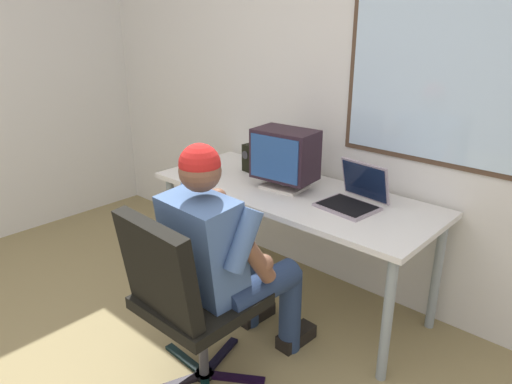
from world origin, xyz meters
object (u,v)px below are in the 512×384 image
Objects in this scene: laptop at (355,195)px; wine_glass at (207,165)px; office_chair at (183,293)px; person_seated at (225,254)px; crt_monitor at (285,155)px; desk_speaker at (250,158)px; desk at (292,202)px.

wine_glass is (-0.96, -0.24, 0.03)m from laptop.
laptop reaches higher than office_chair.
person_seated is 9.52× the size of wine_glass.
crt_monitor is 2.12× the size of desk_speaker.
laptop is 2.62× the size of wine_glass.
laptop is (0.47, 0.05, -0.14)m from crt_monitor.
office_chair is 2.80× the size of laptop.
desk_speaker is (-0.60, 1.10, 0.28)m from office_chair.
crt_monitor is at bearing 179.13° from desk.
wine_glass is (-0.56, -0.19, 0.16)m from desk.
person_seated is at bearing -36.78° from wine_glass.
laptop reaches higher than wine_glass.
desk_speaker is at bearing 69.90° from wine_glass.
laptop reaches higher than desk_speaker.
crt_monitor is 0.54m from wine_glass.
office_chair is 0.28m from person_seated.
person_seated is 6.63× the size of desk_speaker.
person_seated is (0.01, 0.27, 0.10)m from office_chair.
desk is 0.74m from person_seated.
laptop is 1.82× the size of desk_speaker.
office_chair is 1.10m from laptop.
person_seated is 3.13× the size of crt_monitor.
person_seated is 3.64× the size of laptop.
desk is 0.49m from desk_speaker.
desk is 0.43m from laptop.
crt_monitor reaches higher than wine_glass.
person_seated is (0.16, -0.72, -0.02)m from desk.
desk_speaker reaches higher than desk.
desk is 0.61m from wine_glass.
person_seated is at bearing -107.66° from laptop.
desk is 4.57× the size of crt_monitor.
desk is at bearing 98.38° from office_chair.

